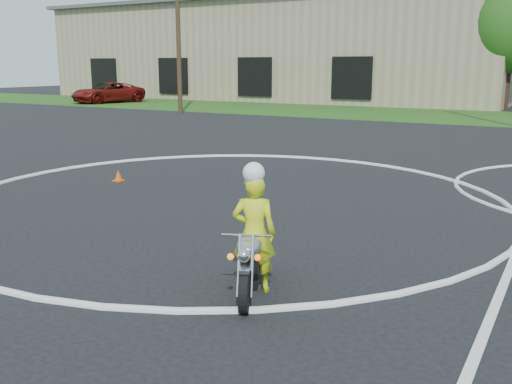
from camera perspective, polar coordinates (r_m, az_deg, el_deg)
The scene contains 7 objects.
ground at distance 10.39m, azimuth -11.85°, elevation -3.94°, with size 120.00×120.00×0.00m, color black.
grass_strip at distance 35.16m, azimuth 18.94°, elevation 7.19°, with size 120.00×10.00×0.02m, color #1E4714.
course_markings at distance 12.92m, azimuth 8.55°, elevation -0.53°, with size 19.05×19.05×0.12m.
primary_motorcycle at distance 7.38m, azimuth -0.58°, elevation -6.88°, with size 0.88×1.65×0.93m.
rider_primary_grp at distance 7.37m, azimuth -0.19°, elevation -3.79°, with size 0.67×0.58×1.72m.
pickup_grp at distance 46.77m, azimuth -14.61°, elevation 9.60°, with size 4.00×6.19×1.59m.
warehouse at distance 53.45m, azimuth 2.41°, elevation 13.92°, with size 41.00×17.00×8.30m.
Camera 1 is at (6.70, -7.39, 2.91)m, focal length 40.00 mm.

